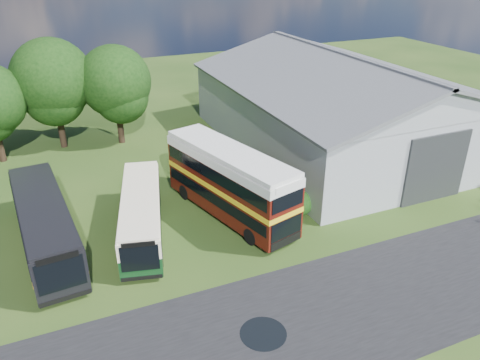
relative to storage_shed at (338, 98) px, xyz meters
name	(u,v)px	position (x,y,z in m)	size (l,w,h in m)	color
ground	(264,287)	(-15.00, -15.98, -4.17)	(120.00, 120.00, 0.00)	#1F3912
asphalt_road	(344,307)	(-12.00, -18.98, -4.17)	(60.00, 8.00, 0.02)	black
puddle	(263,334)	(-16.50, -18.98, -4.17)	(2.20, 2.20, 0.01)	black
storage_shed	(338,98)	(0.00, 0.00, 0.00)	(18.80, 24.80, 8.15)	gray
tree_mid	(52,79)	(-23.00, 8.82, 2.02)	(6.80, 6.80, 9.60)	black
tree_right_a	(115,81)	(-18.00, 7.82, 1.52)	(6.26, 6.26, 8.83)	black
shrub_front	(300,213)	(-9.40, -9.98, -4.17)	(1.70, 1.70, 1.70)	#194714
shrub_mid	(286,200)	(-9.40, -7.98, -4.17)	(1.60, 1.60, 1.60)	#194714
shrub_back	(273,188)	(-9.40, -5.98, -4.17)	(1.80, 1.80, 1.80)	#194714
bus_green_single	(142,214)	(-19.67, -8.35, -2.70)	(4.59, 10.27, 2.76)	black
bus_maroon_double	(230,183)	(-13.76, -8.20, -1.84)	(5.52, 11.18, 4.66)	black
bus_dark_single	(45,224)	(-25.17, -7.70, -2.49)	(3.62, 11.59, 3.14)	black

